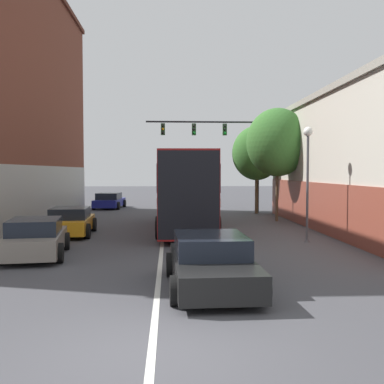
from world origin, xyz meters
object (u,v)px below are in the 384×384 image
Objects in this scene: traffic_signal_gantry at (221,142)px; street_tree_far at (257,153)px; parked_car_left_far at (71,222)px; street_lamp at (308,166)px; parked_car_left_near at (36,239)px; parked_car_left_mid at (109,201)px; hatchback_foreground at (211,262)px; street_tree_near at (277,142)px; bus at (188,187)px.

street_tree_far is (2.37, -0.67, -0.78)m from traffic_signal_gantry.
street_lamp is (10.11, -2.53, 2.50)m from parked_car_left_far.
street_lamp is (10.16, 2.68, 2.48)m from parked_car_left_near.
street_tree_far reaches higher than parked_car_left_far.
street_lamp is at bearing -144.44° from parked_car_left_mid.
hatchback_foreground is 0.95× the size of street_lamp.
street_tree_far is (-0.26, 4.74, -0.43)m from street_tree_near.
traffic_signal_gantry is (2.58, 20.11, 4.30)m from hatchback_foreground.
parked_car_left_near is at bearing 143.90° from bus.
street_lamp reaches higher than hatchback_foreground.
street_lamp reaches higher than bus.
street_tree_far is (10.47, 9.97, 3.53)m from parked_car_left_far.
parked_car_left_far is at bearing 28.29° from hatchback_foreground.
traffic_signal_gantry is (2.71, 8.88, 2.82)m from bus.
street_tree_far is at bearing -109.61° from parked_car_left_mid.
street_tree_far is (4.95, 19.44, 3.51)m from hatchback_foreground.
parked_car_left_far is (-5.52, 9.47, -0.01)m from hatchback_foreground.
bus is 2.58× the size of parked_car_left_near.
hatchback_foreground is at bearing -177.44° from bus.
bus is 9.71m from traffic_signal_gantry.
street_lamp reaches higher than parked_car_left_near.
street_tree_far is (5.09, 8.21, 2.04)m from bus.
street_tree_near is 4.77m from street_tree_far.
street_tree_far is at bearing -29.89° from bus.
street_tree_far is at bearing -42.71° from parked_car_left_near.
street_tree_near is (2.64, -5.41, -0.35)m from traffic_signal_gantry.
street_tree_far is at bearing -16.21° from hatchback_foreground.
bus reaches higher than parked_car_left_mid.
parked_car_left_near is (-5.43, -6.96, -1.48)m from bus.
parked_car_left_mid is 0.54× the size of traffic_signal_gantry.
street_tree_near is (10.78, 10.43, 3.95)m from parked_car_left_near.
bus is 8.95m from parked_car_left_near.
traffic_signal_gantry reaches higher than parked_car_left_far.
hatchback_foreground is 20.73m from traffic_signal_gantry.
bus is at bearing -106.98° from traffic_signal_gantry.
street_tree_near is (10.95, -9.59, 3.99)m from parked_car_left_mid.
street_tree_near is (0.63, 7.76, 1.47)m from street_lamp.
parked_car_left_far is 0.85× the size of street_lamp.
street_lamp is 7.92m from street_tree_near.
street_tree_far reaches higher than bus.
bus is at bearing -151.99° from parked_car_left_mid.
street_tree_near is at bearing -21.46° from hatchback_foreground.
parked_car_left_mid is 0.70× the size of street_tree_far.
hatchback_foreground is at bearing -161.92° from parked_car_left_mid.
parked_car_left_mid is at bearing 153.32° from traffic_signal_gantry.
street_tree_far is (10.69, -4.85, 3.55)m from parked_car_left_mid.
street_lamp is at bearing -107.06° from parked_car_left_far.
street_tree_far is at bearing -49.41° from parked_car_left_far.
traffic_signal_gantry is (8.15, 15.85, 4.29)m from parked_car_left_near.
street_tree_far reaches higher than street_lamp.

